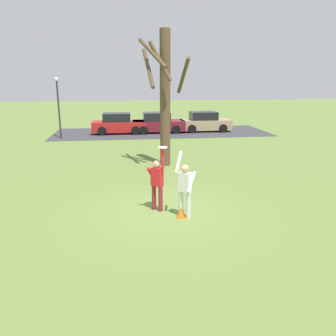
# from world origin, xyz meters

# --- Properties ---
(ground_plane) EXTENTS (120.00, 120.00, 0.00)m
(ground_plane) POSITION_xyz_m (0.00, 0.00, 0.00)
(ground_plane) COLOR olive
(person_catcher) EXTENTS (0.56, 0.55, 2.08)m
(person_catcher) POSITION_xyz_m (-0.27, 0.12, 0.98)
(person_catcher) COLOR maroon
(person_catcher) RESTS_ON ground_plane
(person_defender) EXTENTS (0.65, 0.65, 2.05)m
(person_defender) POSITION_xyz_m (0.50, -0.55, 0.98)
(person_defender) COLOR silver
(person_defender) RESTS_ON ground_plane
(frisbee_disc) EXTENTS (0.28, 0.28, 0.02)m
(frisbee_disc) POSITION_xyz_m (-0.10, -0.02, 2.09)
(frisbee_disc) COLOR white
(frisbee_disc) RESTS_ON person_catcher
(parked_car_red) EXTENTS (4.11, 2.06, 1.59)m
(parked_car_red) POSITION_xyz_m (-1.64, 16.69, 0.73)
(parked_car_red) COLOR red
(parked_car_red) RESTS_ON ground_plane
(parked_car_maroon) EXTENTS (4.11, 2.06, 1.59)m
(parked_car_maroon) POSITION_xyz_m (1.49, 16.76, 0.73)
(parked_car_maroon) COLOR maroon
(parked_car_maroon) RESTS_ON ground_plane
(parked_car_tan) EXTENTS (4.11, 2.06, 1.59)m
(parked_car_tan) POSITION_xyz_m (5.35, 16.94, 0.73)
(parked_car_tan) COLOR tan
(parked_car_tan) RESTS_ON ground_plane
(parking_strip) EXTENTS (16.94, 6.40, 0.01)m
(parking_strip) POSITION_xyz_m (1.79, 16.78, 0.00)
(parking_strip) COLOR #38383D
(parking_strip) RESTS_ON ground_plane
(bare_tree_tall) EXTENTS (2.27, 2.24, 6.34)m
(bare_tree_tall) POSITION_xyz_m (0.71, 6.03, 3.39)
(bare_tree_tall) COLOR brown
(bare_tree_tall) RESTS_ON ground_plane
(lamppost_by_lot) EXTENTS (0.28, 0.28, 4.26)m
(lamppost_by_lot) POSITION_xyz_m (-5.72, 14.78, 2.59)
(lamppost_by_lot) COLOR #2D2D33
(lamppost_by_lot) RESTS_ON ground_plane
(field_cone_orange) EXTENTS (0.26, 0.26, 0.32)m
(field_cone_orange) POSITION_xyz_m (0.37, -0.60, 0.16)
(field_cone_orange) COLOR orange
(field_cone_orange) RESTS_ON ground_plane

